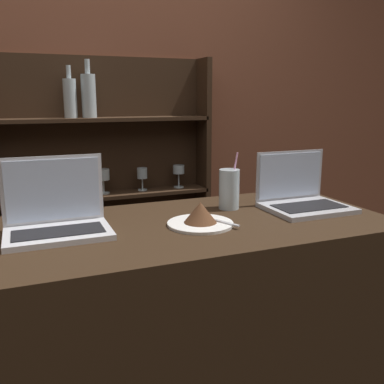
# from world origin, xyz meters

# --- Properties ---
(bar_counter) EXTENTS (1.68, 0.66, 1.03)m
(bar_counter) POSITION_xyz_m (0.00, 0.33, 0.52)
(bar_counter) COLOR black
(bar_counter) RESTS_ON ground_plane
(back_wall) EXTENTS (7.00, 0.06, 2.70)m
(back_wall) POSITION_xyz_m (0.00, 1.47, 1.35)
(back_wall) COLOR brown
(back_wall) RESTS_ON ground_plane
(back_shelf) EXTENTS (1.23, 0.18, 1.68)m
(back_shelf) POSITION_xyz_m (0.02, 1.39, 0.88)
(back_shelf) COLOR #332114
(back_shelf) RESTS_ON ground_plane
(laptop_near) EXTENTS (0.32, 0.21, 0.24)m
(laptop_near) POSITION_xyz_m (-0.30, 0.38, 1.09)
(laptop_near) COLOR silver
(laptop_near) RESTS_ON bar_counter
(laptop_far) EXTENTS (0.31, 0.25, 0.22)m
(laptop_far) POSITION_xyz_m (0.62, 0.36, 1.08)
(laptop_far) COLOR #ADADB2
(laptop_far) RESTS_ON bar_counter
(cake_plate) EXTENTS (0.22, 0.22, 0.08)m
(cake_plate) POSITION_xyz_m (0.16, 0.29, 1.06)
(cake_plate) COLOR white
(cake_plate) RESTS_ON bar_counter
(water_glass) EXTENTS (0.08, 0.08, 0.22)m
(water_glass) POSITION_xyz_m (0.35, 0.45, 1.11)
(water_glass) COLOR silver
(water_glass) RESTS_ON bar_counter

